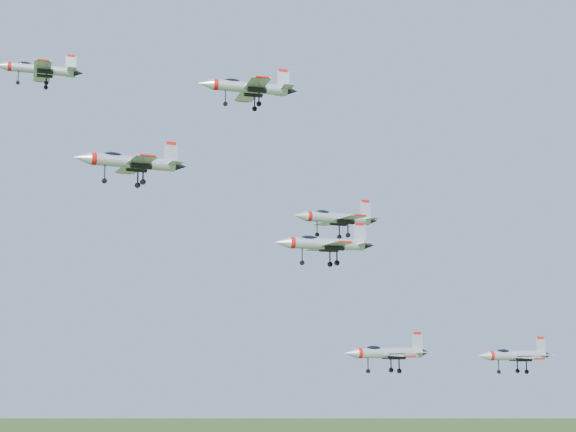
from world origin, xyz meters
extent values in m
cylinder|color=#B5BBC3|center=(-20.01, 14.25, 145.52)|extent=(8.47, 1.72, 1.21)
cone|color=#B5BBC3|center=(-25.05, 13.95, 145.52)|extent=(1.75, 1.31, 1.21)
cone|color=black|center=(-15.16, 14.54, 145.52)|extent=(1.37, 1.11, 1.03)
ellipsoid|color=black|center=(-22.06, 14.13, 145.98)|extent=(2.10, 1.00, 0.77)
cube|color=#B5BBC3|center=(-19.67, 11.65, 145.29)|extent=(2.39, 4.23, 0.13)
cube|color=#B5BBC3|center=(-19.98, 16.87, 145.29)|extent=(2.39, 4.23, 0.13)
cube|color=#B5BBC3|center=(-16.19, 14.48, 146.78)|extent=(1.41, 0.20, 1.96)
cube|color=red|center=(-16.19, 14.48, 147.81)|extent=(1.03, 0.19, 0.33)
cylinder|color=#B5BBC3|center=(-8.69, -3.54, 129.92)|extent=(9.63, 3.05, 1.38)
cone|color=#B5BBC3|center=(-14.32, -4.56, 129.92)|extent=(2.12, 1.70, 1.38)
cone|color=black|center=(-3.27, -2.56, 129.92)|extent=(1.67, 1.42, 1.17)
ellipsoid|color=black|center=(-10.98, -3.95, 130.44)|extent=(2.47, 1.39, 0.87)
cube|color=#B5BBC3|center=(-7.95, -6.42, 129.66)|extent=(3.23, 5.02, 0.15)
cube|color=#B5BBC3|center=(-9.01, -0.58, 129.66)|extent=(3.23, 5.02, 0.15)
cube|color=#B5BBC3|center=(-4.41, -2.77, 131.35)|extent=(1.59, 0.41, 2.23)
cube|color=red|center=(-4.41, -2.77, 132.52)|extent=(1.17, 0.35, 0.37)
cylinder|color=#B5BBC3|center=(2.64, -13.29, 136.61)|extent=(8.00, 1.30, 1.15)
cone|color=#B5BBC3|center=(-2.14, -13.38, 136.61)|extent=(1.62, 1.18, 1.15)
cone|color=black|center=(7.25, -13.20, 136.61)|extent=(1.26, 1.00, 0.98)
ellipsoid|color=black|center=(0.69, -13.33, 137.05)|extent=(1.97, 0.87, 0.73)
cube|color=#B5BBC3|center=(2.87, -15.77, 136.39)|extent=(2.11, 3.94, 0.12)
cube|color=#B5BBC3|center=(2.77, -10.81, 136.39)|extent=(2.11, 3.94, 0.12)
cube|color=#B5BBC3|center=(6.28, -13.22, 137.81)|extent=(1.33, 0.13, 1.86)
cube|color=red|center=(6.28, -13.22, 138.78)|extent=(0.98, 0.14, 0.31)
cylinder|color=#B5BBC3|center=(19.72, 9.11, 126.24)|extent=(9.77, 3.24, 1.40)
cone|color=#B5BBC3|center=(14.02, 7.99, 126.24)|extent=(2.17, 1.75, 1.40)
cone|color=black|center=(25.21, 10.19, 126.24)|extent=(1.71, 1.46, 1.19)
ellipsoid|color=black|center=(17.40, 8.65, 126.77)|extent=(2.52, 1.44, 0.89)
cube|color=#B5BBC3|center=(20.51, 6.19, 125.97)|extent=(3.34, 5.12, 0.15)
cube|color=#B5BBC3|center=(19.35, 12.10, 125.97)|extent=(3.34, 5.12, 0.15)
cube|color=#B5BBC3|center=(24.04, 9.96, 127.69)|extent=(1.61, 0.44, 2.26)
cube|color=red|center=(24.04, 9.96, 128.88)|extent=(1.19, 0.38, 0.38)
cylinder|color=#B5BBC3|center=(12.55, -8.41, 120.74)|extent=(8.82, 1.75, 1.27)
cone|color=#B5BBC3|center=(7.30, -8.70, 120.74)|extent=(1.82, 1.36, 1.27)
cone|color=black|center=(17.61, -8.14, 120.74)|extent=(1.42, 1.15, 1.08)
ellipsoid|color=black|center=(10.41, -8.53, 121.22)|extent=(2.19, 1.03, 0.80)
cube|color=#B5BBC3|center=(12.90, -11.13, 120.50)|extent=(2.47, 4.40, 0.14)
cube|color=#B5BBC3|center=(12.60, -5.68, 120.50)|extent=(2.47, 4.40, 0.14)
cube|color=#B5BBC3|center=(16.54, -8.19, 122.06)|extent=(1.46, 0.20, 2.04)
cube|color=red|center=(16.54, -8.19, 123.13)|extent=(1.08, 0.20, 0.34)
cylinder|color=#B5BBC3|center=(23.83, 1.60, 108.35)|extent=(8.94, 2.10, 1.28)
cone|color=#B5BBC3|center=(18.53, 1.10, 108.35)|extent=(1.88, 1.44, 1.28)
cone|color=black|center=(28.92, 2.08, 108.35)|extent=(1.47, 1.21, 1.09)
ellipsoid|color=black|center=(21.67, 1.40, 108.83)|extent=(2.24, 1.12, 0.81)
cube|color=#B5BBC3|center=(24.28, -1.13, 108.10)|extent=(2.66, 4.52, 0.14)
cube|color=#B5BBC3|center=(23.76, 4.36, 108.10)|extent=(2.66, 4.52, 0.14)
cube|color=#B5BBC3|center=(27.85, 1.98, 109.68)|extent=(1.48, 0.26, 2.07)
cube|color=red|center=(27.85, 1.98, 110.76)|extent=(1.09, 0.24, 0.34)
cylinder|color=#B5BBC3|center=(42.74, 3.43, 107.81)|extent=(8.52, 1.75, 1.22)
cone|color=#B5BBC3|center=(37.67, 3.11, 107.81)|extent=(1.77, 1.33, 1.22)
cone|color=black|center=(47.62, 3.73, 107.81)|extent=(1.38, 1.12, 1.04)
ellipsoid|color=black|center=(40.68, 3.30, 108.27)|extent=(2.12, 1.01, 0.78)
cube|color=#B5BBC3|center=(43.09, 0.81, 107.57)|extent=(2.42, 4.26, 0.13)
cube|color=#B5BBC3|center=(42.76, 6.07, 107.57)|extent=(2.42, 4.26, 0.13)
cube|color=#B5BBC3|center=(46.59, 3.67, 109.08)|extent=(1.41, 0.20, 1.97)
cube|color=red|center=(46.59, 3.67, 110.11)|extent=(1.04, 0.20, 0.33)
camera|label=1|loc=(-14.40, -93.54, 111.37)|focal=50.00mm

